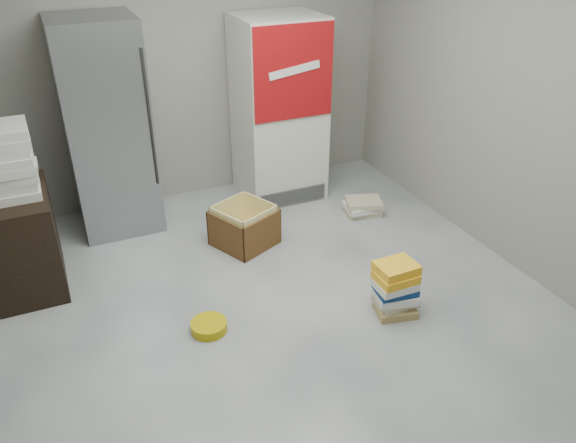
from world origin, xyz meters
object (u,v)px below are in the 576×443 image
at_px(coke_cooler, 279,109).
at_px(phonebook_stack_main, 395,289).
at_px(cardboard_box, 244,228).
at_px(wood_shelf, 23,241).
at_px(steel_fridge, 107,128).

bearing_deg(coke_cooler, phonebook_stack_main, -90.80).
relative_size(phonebook_stack_main, cardboard_box, 0.68).
height_order(coke_cooler, cardboard_box, coke_cooler).
relative_size(wood_shelf, phonebook_stack_main, 1.88).
bearing_deg(coke_cooler, steel_fridge, 179.82).
height_order(steel_fridge, coke_cooler, steel_fridge).
relative_size(wood_shelf, cardboard_box, 1.29).
xyz_separation_m(steel_fridge, cardboard_box, (0.94, -0.85, -0.79)).
bearing_deg(cardboard_box, coke_cooler, 25.66).
height_order(wood_shelf, cardboard_box, wood_shelf).
height_order(coke_cooler, wood_shelf, coke_cooler).
bearing_deg(wood_shelf, steel_fridge, 41.31).
height_order(wood_shelf, phonebook_stack_main, wood_shelf).
bearing_deg(cardboard_box, wood_shelf, 151.43).
xyz_separation_m(coke_cooler, phonebook_stack_main, (-0.03, -2.23, -0.69)).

